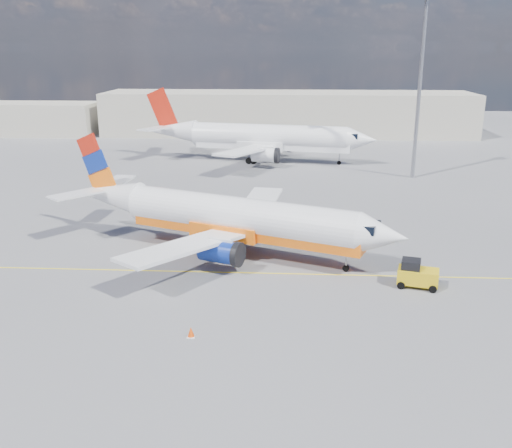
# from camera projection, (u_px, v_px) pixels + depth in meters

# --- Properties ---
(ground) EXTENTS (240.00, 240.00, 0.00)m
(ground) POSITION_uv_depth(u_px,v_px,m) (210.00, 288.00, 40.00)
(ground) COLOR #5A5A5F
(ground) RESTS_ON ground
(taxi_line) EXTENTS (70.00, 0.15, 0.01)m
(taxi_line) POSITION_uv_depth(u_px,v_px,m) (216.00, 272.00, 42.86)
(taxi_line) COLOR yellow
(taxi_line) RESTS_ON ground
(terminal_main) EXTENTS (70.00, 14.00, 8.00)m
(terminal_main) POSITION_uv_depth(u_px,v_px,m) (287.00, 113.00, 110.06)
(terminal_main) COLOR #B9B29F
(terminal_main) RESTS_ON ground
(terminal_annex) EXTENTS (26.00, 10.00, 6.00)m
(terminal_annex) POSITION_uv_depth(u_px,v_px,m) (29.00, 119.00, 110.22)
(terminal_annex) COLOR #B9B29F
(terminal_annex) RESTS_ON ground
(main_jet) EXTENTS (29.58, 22.33, 9.07)m
(main_jet) POSITION_uv_depth(u_px,v_px,m) (229.00, 217.00, 46.19)
(main_jet) COLOR white
(main_jet) RESTS_ON ground
(second_jet) EXTENTS (34.68, 26.86, 10.47)m
(second_jet) POSITION_uv_depth(u_px,v_px,m) (262.00, 138.00, 83.67)
(second_jet) COLOR white
(second_jet) RESTS_ON ground
(gse_tug) EXTENTS (3.07, 2.33, 1.98)m
(gse_tug) POSITION_uv_depth(u_px,v_px,m) (417.00, 274.00, 40.00)
(gse_tug) COLOR black
(gse_tug) RESTS_ON ground
(traffic_cone) EXTENTS (0.46, 0.46, 0.64)m
(traffic_cone) POSITION_uv_depth(u_px,v_px,m) (191.00, 332.00, 33.19)
(traffic_cone) COLOR white
(traffic_cone) RESTS_ON ground
(floodlight_mast) EXTENTS (1.63, 1.63, 22.27)m
(floodlight_mast) POSITION_uv_depth(u_px,v_px,m) (421.00, 71.00, 70.13)
(floodlight_mast) COLOR gray
(floodlight_mast) RESTS_ON ground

